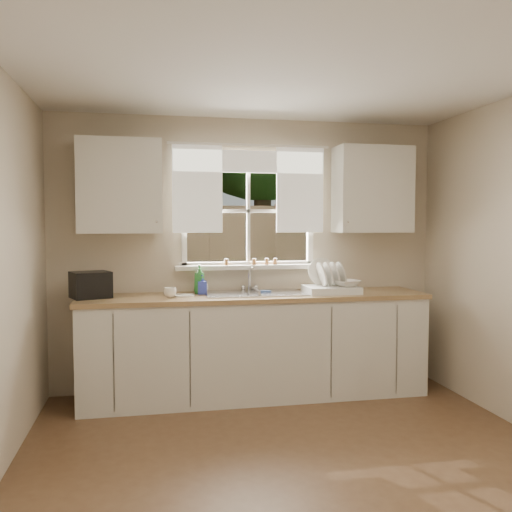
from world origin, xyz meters
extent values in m
plane|color=brown|center=(0.00, 0.00, 0.00)|extent=(4.00, 4.00, 0.00)
cube|color=beige|center=(0.00, 2.00, 0.57)|extent=(3.60, 0.02, 1.15)
cube|color=beige|center=(0.00, 2.00, 2.33)|extent=(3.60, 0.02, 0.35)
cube|color=beige|center=(-1.20, 2.00, 1.65)|extent=(1.20, 0.02, 1.00)
cube|color=beige|center=(1.20, 2.00, 1.65)|extent=(1.20, 0.02, 1.00)
cube|color=silver|center=(0.00, 0.00, 2.50)|extent=(3.60, 4.00, 0.02)
cube|color=white|center=(0.00, 2.02, 1.15)|extent=(1.30, 0.06, 0.05)
cube|color=white|center=(0.00, 2.02, 2.15)|extent=(1.30, 0.06, 0.05)
cube|color=white|center=(-0.60, 2.02, 1.65)|extent=(0.05, 0.06, 1.05)
cube|color=white|center=(0.60, 2.02, 1.65)|extent=(0.05, 0.06, 1.05)
cube|color=white|center=(0.00, 2.02, 1.65)|extent=(0.03, 0.04, 1.00)
cube|color=white|center=(0.00, 2.02, 1.65)|extent=(1.20, 0.04, 0.03)
cube|color=white|center=(0.00, 1.96, 1.13)|extent=(1.38, 0.14, 0.04)
cylinder|color=white|center=(0.00, 1.94, 2.25)|extent=(1.50, 0.02, 0.02)
cube|color=white|center=(-0.48, 1.95, 1.85)|extent=(0.45, 0.02, 0.80)
cube|color=white|center=(0.48, 1.95, 1.85)|extent=(0.45, 0.02, 0.80)
cube|color=white|center=(0.00, 1.95, 2.10)|extent=(1.40, 0.02, 0.20)
cube|color=silver|center=(0.00, 1.68, 0.43)|extent=(3.00, 0.62, 0.87)
cube|color=#9D7B4E|center=(0.00, 1.68, 0.89)|extent=(3.04, 0.65, 0.04)
cube|color=silver|center=(-1.15, 1.82, 1.85)|extent=(0.70, 0.33, 0.80)
cube|color=silver|center=(1.15, 1.82, 1.85)|extent=(0.70, 0.33, 0.80)
cube|color=beige|center=(0.88, 1.99, 1.08)|extent=(0.08, 0.01, 0.12)
cylinder|color=brown|center=(-0.22, 1.94, 1.18)|extent=(0.04, 0.04, 0.06)
cylinder|color=brown|center=(0.24, 1.94, 1.18)|extent=(0.04, 0.04, 0.06)
cylinder|color=brown|center=(0.04, 1.94, 1.18)|extent=(0.04, 0.04, 0.06)
cylinder|color=brown|center=(0.16, 1.94, 1.18)|extent=(0.04, 0.04, 0.06)
cube|color=#335421|center=(0.00, 7.00, -0.02)|extent=(20.00, 10.00, 0.02)
cube|color=#987554|center=(0.00, 5.00, 0.90)|extent=(8.00, 0.10, 1.80)
cube|color=maroon|center=(-1.20, 8.50, 1.10)|extent=(3.00, 3.00, 2.20)
cube|color=black|center=(-1.20, 8.50, 2.35)|extent=(3.20, 3.20, 0.30)
cylinder|color=#423021|center=(1.40, 8.00, 1.60)|extent=(0.36, 0.36, 3.20)
sphere|color=#214716|center=(1.40, 8.00, 4.00)|extent=(4.00, 4.00, 4.00)
sphere|color=#214716|center=(0.30, 9.50, 4.50)|extent=(3.20, 3.20, 3.20)
cube|color=#B7B7BC|center=(0.00, 1.71, 0.83)|extent=(0.84, 0.46, 0.18)
cube|color=#B7B7BC|center=(0.00, 1.71, 0.92)|extent=(0.88, 0.50, 0.01)
cube|color=#B7B7BC|center=(0.00, 1.71, 0.89)|extent=(0.02, 0.41, 0.14)
cylinder|color=silver|center=(0.00, 1.96, 1.02)|extent=(0.03, 0.03, 0.22)
cylinder|color=silver|center=(0.00, 1.88, 1.13)|extent=(0.02, 0.18, 0.02)
sphere|color=silver|center=(-0.06, 1.96, 0.94)|extent=(0.05, 0.05, 0.05)
sphere|color=silver|center=(0.06, 1.96, 0.94)|extent=(0.05, 0.05, 0.05)
cube|color=white|center=(0.69, 1.63, 0.94)|extent=(0.47, 0.36, 0.06)
cylinder|color=white|center=(0.64, 1.75, 1.09)|extent=(0.26, 0.08, 0.25)
cylinder|color=white|center=(0.60, 1.63, 1.08)|extent=(0.07, 0.22, 0.22)
cylinder|color=white|center=(0.66, 1.63, 1.08)|extent=(0.07, 0.22, 0.22)
cylinder|color=white|center=(0.72, 1.63, 1.08)|extent=(0.07, 0.22, 0.22)
cylinder|color=white|center=(0.78, 1.63, 1.08)|extent=(0.07, 0.22, 0.22)
imported|color=white|center=(0.81, 1.59, 1.00)|extent=(0.28, 0.28, 0.06)
imported|color=#287C32|center=(-0.48, 1.81, 1.04)|extent=(0.10, 0.10, 0.26)
imported|color=#2F40B2|center=(-0.46, 1.78, 1.00)|extent=(0.08, 0.08, 0.17)
imported|color=#F0E9C5|center=(-0.46, 1.84, 0.99)|extent=(0.13, 0.13, 0.16)
cylinder|color=silver|center=(-0.63, 1.68, 0.92)|extent=(0.20, 0.20, 0.01)
imported|color=white|center=(-0.75, 1.61, 0.95)|extent=(0.12, 0.12, 0.08)
cube|color=black|center=(-1.40, 1.72, 1.02)|extent=(0.38, 0.35, 0.22)
camera|label=1|loc=(-0.92, -2.97, 1.53)|focal=38.00mm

